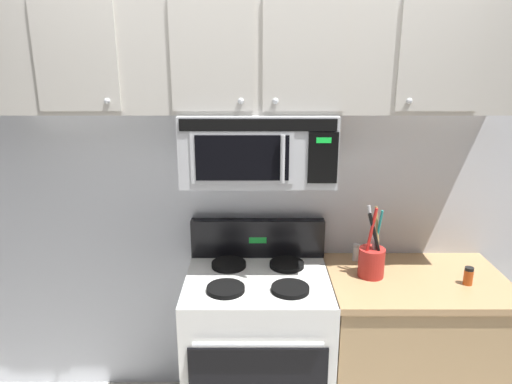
% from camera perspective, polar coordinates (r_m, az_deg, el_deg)
% --- Properties ---
extents(back_wall, '(5.20, 0.10, 2.70)m').
position_cam_1_polar(back_wall, '(2.74, -0.03, 1.80)').
color(back_wall, silver).
rests_on(back_wall, ground_plane).
extents(stove_range, '(0.76, 0.69, 1.12)m').
position_cam_1_polar(stove_range, '(2.78, 0.01, -18.13)').
color(stove_range, white).
rests_on(stove_range, ground_plane).
extents(over_range_microwave, '(0.76, 0.43, 0.35)m').
position_cam_1_polar(over_range_microwave, '(2.44, -0.01, 5.41)').
color(over_range_microwave, '#B7BABF').
extents(upper_cabinets, '(2.50, 0.36, 0.55)m').
position_cam_1_polar(upper_cabinets, '(2.43, -0.01, 16.03)').
color(upper_cabinets, '#BCB7AD').
extents(counter_segment, '(0.93, 0.65, 0.90)m').
position_cam_1_polar(counter_segment, '(2.92, 17.58, -17.50)').
color(counter_segment, tan).
rests_on(counter_segment, ground_plane).
extents(utensil_crock_red, '(0.14, 0.14, 0.38)m').
position_cam_1_polar(utensil_crock_red, '(2.60, 13.37, -7.77)').
color(utensil_crock_red, red).
rests_on(utensil_crock_red, counter_segment).
extents(salt_shaker, '(0.04, 0.04, 0.10)m').
position_cam_1_polar(salt_shaker, '(2.79, 11.58, -7.03)').
color(salt_shaker, white).
rests_on(salt_shaker, counter_segment).
extents(spice_jar, '(0.05, 0.05, 0.09)m').
position_cam_1_polar(spice_jar, '(2.69, 23.71, -9.09)').
color(spice_jar, '#C64C19').
rests_on(spice_jar, counter_segment).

